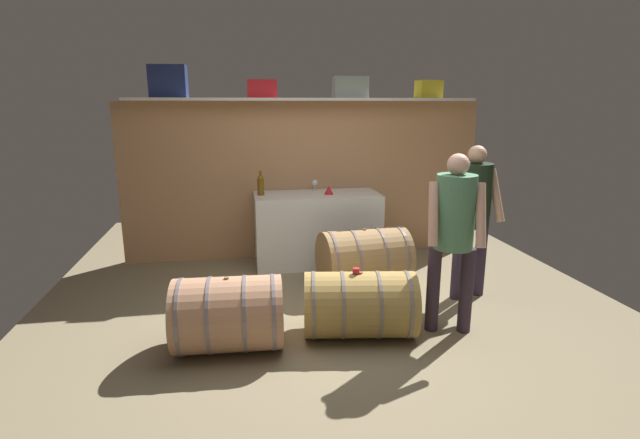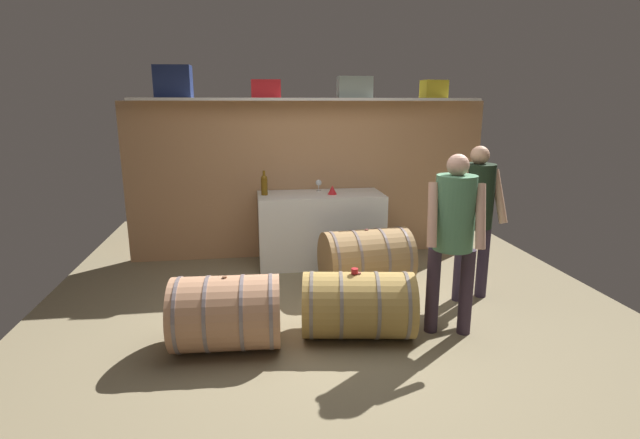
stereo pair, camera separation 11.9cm
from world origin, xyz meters
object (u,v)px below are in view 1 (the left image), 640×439
object	(u,v)px
toolcase_grey	(350,87)
toolcase_yellow	(429,89)
work_cabinet	(317,229)
wine_barrel_near	(360,305)
visitor_tasting	(454,226)
wine_bottle_amber	(261,185)
wine_glass	(315,183)
toolcase_navy	(168,81)
wine_barrel_far	(228,314)
winemaker_pouring	(474,206)
red_funnel	(329,190)
tasting_cup	(356,271)
wine_barrel_flank	(364,258)
toolcase_red	(262,89)

from	to	relation	value
toolcase_grey	toolcase_yellow	xyz separation A→B (m)	(0.99, 0.00, -0.02)
toolcase_grey	work_cabinet	bearing A→B (deg)	-149.76
wine_barrel_near	visitor_tasting	size ratio (longest dim) A/B	0.65
toolcase_grey	wine_bottle_amber	distance (m)	1.59
toolcase_grey	wine_barrel_near	size ratio (longest dim) A/B	0.41
wine_glass	visitor_tasting	size ratio (longest dim) A/B	0.09
toolcase_navy	wine_glass	world-z (taller)	toolcase_navy
work_cabinet	wine_barrel_far	bearing A→B (deg)	-117.74
visitor_tasting	toolcase_yellow	bearing A→B (deg)	-89.93
winemaker_pouring	toolcase_grey	bearing A→B (deg)	-72.43
toolcase_yellow	work_cabinet	world-z (taller)	toolcase_yellow
visitor_tasting	work_cabinet	bearing A→B (deg)	-51.88
work_cabinet	red_funnel	distance (m)	0.51
wine_barrel_near	tasting_cup	world-z (taller)	tasting_cup
toolcase_navy	red_funnel	xyz separation A→B (m)	(1.78, -0.29, -1.24)
toolcase_grey	wine_barrel_near	distance (m)	2.87
wine_bottle_amber	visitor_tasting	xyz separation A→B (m)	(1.48, -2.01, -0.05)
wine_bottle_amber	wine_glass	world-z (taller)	wine_bottle_amber
wine_glass	tasting_cup	distance (m)	2.16
wine_glass	winemaker_pouring	distance (m)	2.01
toolcase_grey	work_cabinet	distance (m)	1.74
toolcase_yellow	wine_barrel_near	distance (m)	3.15
wine_glass	wine_barrel_flank	distance (m)	1.28
wine_bottle_amber	red_funnel	bearing A→B (deg)	-5.90
work_cabinet	wine_bottle_amber	distance (m)	0.87
red_funnel	wine_barrel_flank	distance (m)	1.02
wine_glass	red_funnel	xyz separation A→B (m)	(0.13, -0.25, -0.05)
wine_barrel_far	winemaker_pouring	distance (m)	2.55
wine_bottle_amber	wine_barrel_near	size ratio (longest dim) A/B	0.29
visitor_tasting	toolcase_navy	bearing A→B (deg)	-26.15
winemaker_pouring	wine_barrel_near	bearing A→B (deg)	13.71
toolcase_navy	toolcase_yellow	bearing A→B (deg)	3.52
toolcase_grey	wine_bottle_amber	xyz separation A→B (m)	(-1.11, -0.21, -1.11)
toolcase_navy	wine_barrel_flank	world-z (taller)	toolcase_navy
toolcase_navy	toolcase_red	size ratio (longest dim) A/B	1.21
toolcase_yellow	work_cabinet	distance (m)	2.20
toolcase_navy	toolcase_yellow	xyz separation A→B (m)	(3.09, 0.00, -0.07)
toolcase_red	toolcase_yellow	bearing A→B (deg)	3.26
wine_barrel_far	tasting_cup	bearing A→B (deg)	5.32
tasting_cup	visitor_tasting	world-z (taller)	visitor_tasting
red_funnel	toolcase_yellow	bearing A→B (deg)	12.65
toolcase_red	wine_barrel_flank	xyz separation A→B (m)	(0.97, -1.09, -1.76)
toolcase_navy	wine_barrel_near	xyz separation A→B (m)	(1.68, -2.17, -1.87)
toolcase_grey	wine_barrel_far	world-z (taller)	toolcase_grey
wine_barrel_near	wine_barrel_flank	world-z (taller)	wine_barrel_flank
toolcase_yellow	wine_glass	distance (m)	1.82
visitor_tasting	red_funnel	bearing A→B (deg)	-54.72
toolcase_red	wine_glass	xyz separation A→B (m)	(0.61, -0.04, -1.12)
winemaker_pouring	toolcase_yellow	bearing A→B (deg)	-106.10
toolcase_navy	work_cabinet	size ratio (longest dim) A/B	0.27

